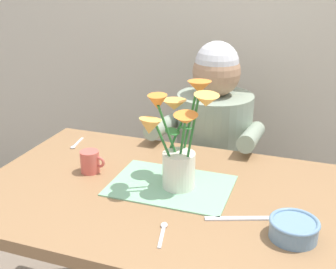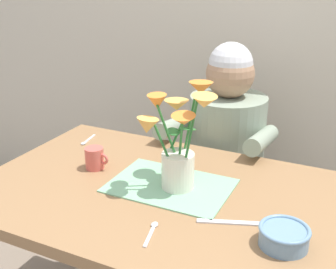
# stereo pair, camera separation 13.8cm
# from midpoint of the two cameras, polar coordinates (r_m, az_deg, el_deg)

# --- Properties ---
(wood_panel_backdrop) EXTENTS (4.00, 0.10, 2.50)m
(wood_panel_backdrop) POSITION_cam_midpoint_polar(r_m,az_deg,el_deg) (2.25, 6.62, 16.89)
(wood_panel_backdrop) COLOR beige
(wood_panel_backdrop) RESTS_ON ground_plane
(dining_table) EXTENTS (1.20, 0.80, 0.74)m
(dining_table) POSITION_cam_midpoint_polar(r_m,az_deg,el_deg) (1.47, -4.07, -10.71)
(dining_table) COLOR olive
(dining_table) RESTS_ON ground_plane
(seated_person) EXTENTS (0.45, 0.47, 1.14)m
(seated_person) POSITION_cam_midpoint_polar(r_m,az_deg,el_deg) (2.01, 4.01, -3.99)
(seated_person) COLOR #4C4C56
(seated_person) RESTS_ON ground_plane
(striped_placemat) EXTENTS (0.40, 0.28, 0.00)m
(striped_placemat) POSITION_cam_midpoint_polar(r_m,az_deg,el_deg) (1.44, -2.38, -6.89)
(striped_placemat) COLOR #7AB289
(striped_placemat) RESTS_ON dining_table
(flower_vase) EXTENTS (0.26, 0.26, 0.35)m
(flower_vase) POSITION_cam_midpoint_polar(r_m,az_deg,el_deg) (1.37, -1.39, -0.78)
(flower_vase) COLOR silver
(flower_vase) RESTS_ON dining_table
(ceramic_bowl) EXTENTS (0.14, 0.14, 0.06)m
(ceramic_bowl) POSITION_cam_midpoint_polar(r_m,az_deg,el_deg) (1.21, 13.28, -12.18)
(ceramic_bowl) COLOR #6689A8
(ceramic_bowl) RESTS_ON dining_table
(dinner_knife) EXTENTS (0.18, 0.08, 0.00)m
(dinner_knife) POSITION_cam_midpoint_polar(r_m,az_deg,el_deg) (1.27, 6.11, -11.17)
(dinner_knife) COLOR silver
(dinner_knife) RESTS_ON dining_table
(tea_cup) EXTENTS (0.09, 0.07, 0.08)m
(tea_cup) POSITION_cam_midpoint_polar(r_m,az_deg,el_deg) (1.56, -12.85, -3.61)
(tea_cup) COLOR #CC564C
(tea_cup) RESTS_ON dining_table
(spoon_0) EXTENTS (0.03, 0.12, 0.01)m
(spoon_0) POSITION_cam_midpoint_polar(r_m,az_deg,el_deg) (1.81, -14.41, -1.38)
(spoon_0) COLOR silver
(spoon_0) RESTS_ON dining_table
(spoon_1) EXTENTS (0.04, 0.12, 0.01)m
(spoon_1) POSITION_cam_midpoint_polar(r_m,az_deg,el_deg) (1.22, -4.01, -12.76)
(spoon_1) COLOR silver
(spoon_1) RESTS_ON dining_table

